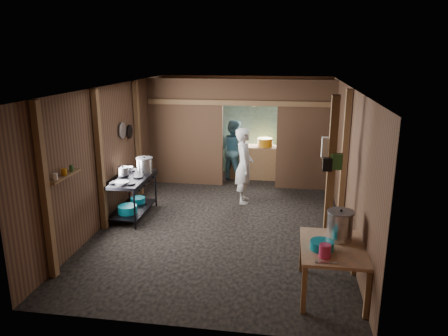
% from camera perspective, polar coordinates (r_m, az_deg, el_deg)
% --- Properties ---
extents(floor, '(4.50, 7.00, 0.00)m').
position_cam_1_polar(floor, '(8.56, 0.20, -6.77)').
color(floor, black).
rests_on(floor, ground).
extents(ceiling, '(4.50, 7.00, 0.00)m').
position_cam_1_polar(ceiling, '(7.95, 0.22, 10.87)').
color(ceiling, '#34312F').
rests_on(ceiling, ground).
extents(wall_back, '(4.50, 0.00, 2.60)m').
position_cam_1_polar(wall_back, '(11.56, 2.80, 5.77)').
color(wall_back, brown).
rests_on(wall_back, ground).
extents(wall_front, '(4.50, 0.00, 2.60)m').
position_cam_1_polar(wall_front, '(4.89, -5.94, -7.90)').
color(wall_front, brown).
rests_on(wall_front, ground).
extents(wall_left, '(0.00, 7.00, 2.60)m').
position_cam_1_polar(wall_left, '(8.77, -14.50, 2.19)').
color(wall_left, brown).
rests_on(wall_left, ground).
extents(wall_right, '(0.00, 7.00, 2.60)m').
position_cam_1_polar(wall_right, '(8.14, 16.08, 1.09)').
color(wall_right, brown).
rests_on(wall_right, ground).
extents(partition_left, '(1.85, 0.10, 2.60)m').
position_cam_1_polar(partition_left, '(10.52, -5.17, 4.77)').
color(partition_left, '#4D341E').
rests_on(partition_left, floor).
extents(partition_right, '(1.35, 0.10, 2.60)m').
position_cam_1_polar(partition_right, '(10.23, 10.86, 4.25)').
color(partition_right, '#4D341E').
rests_on(partition_right, floor).
extents(partition_header, '(1.30, 0.10, 0.60)m').
position_cam_1_polar(partition_header, '(10.12, 3.52, 10.10)').
color(partition_header, '#4D341E').
rests_on(partition_header, wall_back).
extents(turquoise_panel, '(4.40, 0.06, 2.50)m').
position_cam_1_polar(turquoise_panel, '(11.51, 2.76, 5.47)').
color(turquoise_panel, '#7FBBB2').
rests_on(turquoise_panel, wall_back).
extents(back_counter, '(1.20, 0.50, 0.85)m').
position_cam_1_polar(back_counter, '(11.18, 3.97, 0.83)').
color(back_counter, olive).
rests_on(back_counter, floor).
extents(wall_clock, '(0.20, 0.03, 0.20)m').
position_cam_1_polar(wall_clock, '(11.35, 4.05, 8.63)').
color(wall_clock, white).
rests_on(wall_clock, wall_back).
extents(post_left_a, '(0.10, 0.12, 2.60)m').
position_cam_1_polar(post_left_a, '(6.51, -22.80, -3.07)').
color(post_left_a, olive).
rests_on(post_left_a, floor).
extents(post_left_b, '(0.10, 0.12, 2.60)m').
position_cam_1_polar(post_left_b, '(8.03, -16.25, 0.88)').
color(post_left_b, olive).
rests_on(post_left_b, floor).
extents(post_left_c, '(0.10, 0.12, 2.60)m').
position_cam_1_polar(post_left_c, '(9.83, -11.42, 3.78)').
color(post_left_c, olive).
rests_on(post_left_c, floor).
extents(post_right, '(0.10, 0.12, 2.60)m').
position_cam_1_polar(post_right, '(7.94, 15.75, 0.76)').
color(post_right, olive).
rests_on(post_right, floor).
extents(post_free, '(0.12, 0.12, 2.60)m').
position_cam_1_polar(post_free, '(6.85, 14.05, -1.42)').
color(post_free, olive).
rests_on(post_free, floor).
extents(cross_beam, '(4.40, 0.12, 0.12)m').
position_cam_1_polar(cross_beam, '(10.12, 2.04, 8.70)').
color(cross_beam, olive).
rests_on(cross_beam, wall_left).
extents(pan_lid_big, '(0.03, 0.34, 0.34)m').
position_cam_1_polar(pan_lid_big, '(9.04, -13.44, 4.93)').
color(pan_lid_big, gray).
rests_on(pan_lid_big, wall_left).
extents(pan_lid_small, '(0.03, 0.30, 0.30)m').
position_cam_1_polar(pan_lid_small, '(9.43, -12.50, 4.78)').
color(pan_lid_small, black).
rests_on(pan_lid_small, wall_left).
extents(wall_shelf, '(0.14, 0.80, 0.03)m').
position_cam_1_polar(wall_shelf, '(6.88, -20.55, -1.02)').
color(wall_shelf, olive).
rests_on(wall_shelf, wall_left).
extents(jar_white, '(0.07, 0.07, 0.10)m').
position_cam_1_polar(jar_white, '(6.65, -21.63, -1.07)').
color(jar_white, white).
rests_on(jar_white, wall_shelf).
extents(jar_yellow, '(0.08, 0.08, 0.10)m').
position_cam_1_polar(jar_yellow, '(6.86, -20.60, -0.49)').
color(jar_yellow, '#BF730F').
rests_on(jar_yellow, wall_shelf).
extents(jar_green, '(0.06, 0.06, 0.10)m').
position_cam_1_polar(jar_green, '(7.04, -19.75, -0.01)').
color(jar_green, '#2F612A').
rests_on(jar_green, wall_shelf).
extents(bag_white, '(0.22, 0.15, 0.32)m').
position_cam_1_polar(bag_white, '(6.80, 13.83, 2.66)').
color(bag_white, white).
rests_on(bag_white, post_free).
extents(bag_green, '(0.16, 0.12, 0.24)m').
position_cam_1_polar(bag_green, '(6.72, 14.85, 0.86)').
color(bag_green, '#2F612A').
rests_on(bag_green, post_free).
extents(bag_black, '(0.14, 0.10, 0.20)m').
position_cam_1_polar(bag_black, '(6.70, 13.65, 0.46)').
color(bag_black, black).
rests_on(bag_black, post_free).
extents(gas_range, '(0.71, 1.38, 0.82)m').
position_cam_1_polar(gas_range, '(8.74, -12.26, -3.80)').
color(gas_range, black).
rests_on(gas_range, floor).
extents(prep_table, '(0.86, 1.18, 0.69)m').
position_cam_1_polar(prep_table, '(6.16, 14.18, -12.99)').
color(prep_table, tan).
rests_on(prep_table, floor).
extents(stove_pot_large, '(0.40, 0.40, 0.34)m').
position_cam_1_polar(stove_pot_large, '(8.86, -10.57, 0.33)').
color(stove_pot_large, silver).
rests_on(stove_pot_large, gas_range).
extents(stove_pot_med, '(0.30, 0.30, 0.21)m').
position_cam_1_polar(stove_pot_med, '(8.71, -13.33, -0.53)').
color(stove_pot_med, silver).
rests_on(stove_pot_med, gas_range).
extents(stove_saucepan, '(0.20, 0.20, 0.10)m').
position_cam_1_polar(stove_saucepan, '(9.02, -12.53, -0.15)').
color(stove_saucepan, silver).
rests_on(stove_saucepan, gas_range).
extents(frying_pan, '(0.38, 0.54, 0.07)m').
position_cam_1_polar(frying_pan, '(8.23, -13.47, -1.91)').
color(frying_pan, gray).
rests_on(frying_pan, gas_range).
extents(blue_tub_front, '(0.37, 0.37, 0.15)m').
position_cam_1_polar(blue_tub_front, '(8.58, -12.76, -5.41)').
color(blue_tub_front, '#0B7F95').
rests_on(blue_tub_front, gas_range).
extents(blue_tub_back, '(0.30, 0.30, 0.12)m').
position_cam_1_polar(blue_tub_back, '(9.09, -11.45, -4.25)').
color(blue_tub_back, '#0B7F95').
rests_on(blue_tub_back, gas_range).
extents(stock_pot, '(0.38, 0.38, 0.44)m').
position_cam_1_polar(stock_pot, '(6.15, 15.23, -7.49)').
color(stock_pot, silver).
rests_on(stock_pot, prep_table).
extents(wash_basin, '(0.37, 0.37, 0.12)m').
position_cam_1_polar(wash_basin, '(5.85, 12.96, -10.02)').
color(wash_basin, '#0B7F95').
rests_on(wash_basin, prep_table).
extents(pink_bucket, '(0.19, 0.19, 0.18)m').
position_cam_1_polar(pink_bucket, '(5.63, 13.34, -10.76)').
color(pink_bucket, '#C32B58').
rests_on(pink_bucket, prep_table).
extents(knife, '(0.30, 0.04, 0.01)m').
position_cam_1_polar(knife, '(5.54, 13.59, -12.19)').
color(knife, silver).
rests_on(knife, prep_table).
extents(yellow_tub, '(0.38, 0.38, 0.21)m').
position_cam_1_polar(yellow_tub, '(11.04, 5.51, 3.44)').
color(yellow_tub, '#BF730F').
rests_on(yellow_tub, back_counter).
extents(red_cup, '(0.13, 0.13, 0.15)m').
position_cam_1_polar(red_cup, '(11.10, 1.95, 3.41)').
color(red_cup, '#BC0C11').
rests_on(red_cup, back_counter).
extents(cook, '(0.47, 0.65, 1.66)m').
position_cam_1_polar(cook, '(9.23, 2.70, 0.32)').
color(cook, white).
rests_on(cook, floor).
extents(worker_back, '(0.93, 0.85, 1.55)m').
position_cam_1_polar(worker_back, '(10.94, 1.21, 2.44)').
color(worker_back, teal).
rests_on(worker_back, floor).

